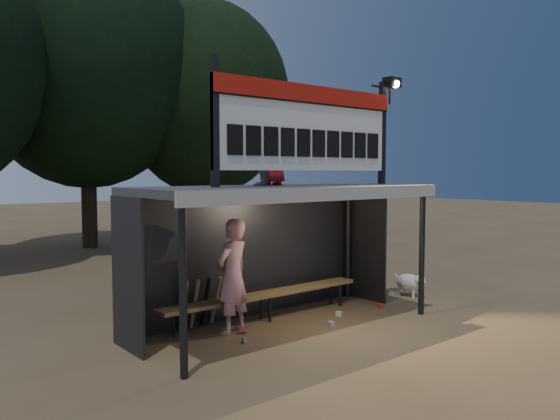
{
  "coord_description": "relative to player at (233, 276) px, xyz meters",
  "views": [
    {
      "loc": [
        -5.65,
        -6.73,
        2.55
      ],
      "look_at": [
        0.2,
        0.4,
        1.9
      ],
      "focal_mm": 35.0,
      "sensor_mm": 36.0,
      "label": 1
    }
  ],
  "objects": [
    {
      "name": "ground",
      "position": [
        0.85,
        -0.31,
        -0.91
      ],
      "size": [
        80.0,
        80.0,
        0.0
      ],
      "primitive_type": "plane",
      "color": "brown",
      "rests_on": "ground"
    },
    {
      "name": "player",
      "position": [
        0.0,
        0.0,
        0.0
      ],
      "size": [
        0.76,
        0.62,
        1.81
      ],
      "primitive_type": "imported",
      "rotation": [
        0.0,
        0.0,
        3.46
      ],
      "color": "silver",
      "rests_on": "ground"
    },
    {
      "name": "child_a",
      "position": [
        0.49,
        -0.0,
        1.99
      ],
      "size": [
        0.71,
        0.71,
        1.16
      ],
      "primitive_type": "imported",
      "rotation": [
        0.0,
        0.0,
        3.9
      ],
      "color": "slate",
      "rests_on": "dugout_shelter"
    },
    {
      "name": "child_b",
      "position": [
        0.97,
        0.21,
        1.97
      ],
      "size": [
        0.59,
        0.43,
        1.11
      ],
      "primitive_type": "imported",
      "rotation": [
        0.0,
        0.0,
        2.99
      ],
      "color": "#B41B22",
      "rests_on": "dugout_shelter"
    },
    {
      "name": "dugout_shelter",
      "position": [
        0.85,
        -0.06,
        0.94
      ],
      "size": [
        5.1,
        2.08,
        2.32
      ],
      "color": "#39393B",
      "rests_on": "ground"
    },
    {
      "name": "scoreboard_assembly",
      "position": [
        1.4,
        -0.32,
        2.42
      ],
      "size": [
        4.1,
        0.27,
        1.99
      ],
      "color": "black",
      "rests_on": "dugout_shelter"
    },
    {
      "name": "bench",
      "position": [
        0.85,
        0.24,
        -0.47
      ],
      "size": [
        4.0,
        0.35,
        0.48
      ],
      "color": "olive",
      "rests_on": "ground"
    },
    {
      "name": "tree_mid",
      "position": [
        1.85,
        11.19,
        5.26
      ],
      "size": [
        7.22,
        7.22,
        10.36
      ],
      "color": "#302015",
      "rests_on": "ground"
    },
    {
      "name": "tree_right",
      "position": [
        5.85,
        10.19,
        4.28
      ],
      "size": [
        6.08,
        6.08,
        8.72
      ],
      "color": "black",
      "rests_on": "ground"
    },
    {
      "name": "dog",
      "position": [
        4.28,
        -0.19,
        -0.63
      ],
      "size": [
        0.36,
        0.81,
        0.49
      ],
      "color": "beige",
      "rests_on": "ground"
    },
    {
      "name": "bats",
      "position": [
        -0.29,
        0.51,
        -0.48
      ],
      "size": [
        0.67,
        0.35,
        0.84
      ],
      "color": "#9B7048",
      "rests_on": "ground"
    },
    {
      "name": "litter",
      "position": [
        1.33,
        -0.44,
        -0.87
      ],
      "size": [
        3.3,
        0.72,
        0.08
      ],
      "color": "#AB2E1D",
      "rests_on": "ground"
    }
  ]
}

